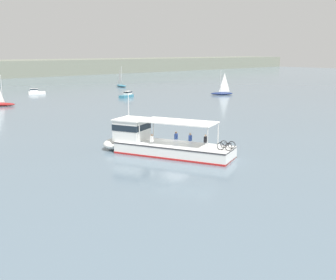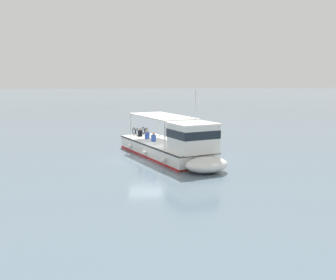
# 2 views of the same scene
# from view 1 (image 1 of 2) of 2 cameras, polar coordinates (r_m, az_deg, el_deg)

# --- Properties ---
(ground_plane) EXTENTS (400.00, 400.00, 0.00)m
(ground_plane) POSITION_cam_1_polar(r_m,az_deg,el_deg) (39.59, 1.11, -1.43)
(ground_plane) COLOR slate
(ferry_main) EXTENTS (7.56, 12.95, 5.32)m
(ferry_main) POSITION_cam_1_polar(r_m,az_deg,el_deg) (38.04, -1.38, -0.43)
(ferry_main) COLOR white
(ferry_main) RESTS_ON ground
(motorboat_off_stern) EXTENTS (3.83, 2.43, 1.26)m
(motorboat_off_stern) POSITION_cam_1_polar(r_m,az_deg,el_deg) (85.53, -5.69, 6.22)
(motorboat_off_stern) COLOR teal
(motorboat_off_stern) RESTS_ON ground
(motorboat_mid_channel) EXTENTS (3.82, 2.67, 1.26)m
(motorboat_mid_channel) POSITION_cam_1_polar(r_m,az_deg,el_deg) (96.48, -17.76, 6.37)
(motorboat_mid_channel) COLOR white
(motorboat_mid_channel) RESTS_ON ground
(sailboat_off_bow) EXTENTS (4.48, 4.28, 5.40)m
(sailboat_off_bow) POSITION_cam_1_polar(r_m,az_deg,el_deg) (77.36, -22.07, 4.76)
(sailboat_off_bow) COLOR maroon
(sailboat_off_bow) RESTS_ON ground
(sailboat_near_starboard) EXTENTS (4.64, 4.07, 5.40)m
(sailboat_near_starboard) POSITION_cam_1_polar(r_m,az_deg,el_deg) (91.11, 7.46, 6.53)
(sailboat_near_starboard) COLOR navy
(sailboat_near_starboard) RESTS_ON ground
(sailboat_far_right) EXTENTS (2.09, 4.95, 5.40)m
(sailboat_far_right) POSITION_cam_1_polar(r_m,az_deg,el_deg) (111.72, -6.48, 7.58)
(sailboat_far_right) COLOR teal
(sailboat_far_right) RESTS_ON ground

